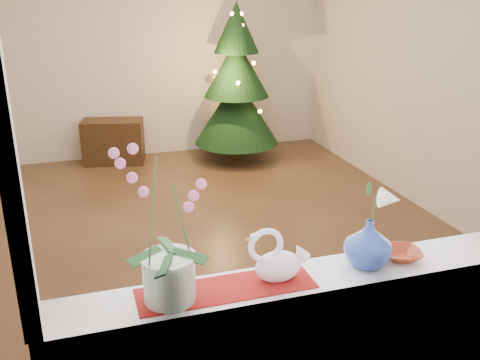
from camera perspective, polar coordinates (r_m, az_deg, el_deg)
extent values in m
plane|color=#3D2519|center=(4.67, -4.95, -5.84)|extent=(5.00, 5.00, 0.00)
cube|color=beige|center=(6.70, -10.19, 13.92)|extent=(4.50, 0.10, 2.70)
cube|color=beige|center=(1.96, 10.28, -0.76)|extent=(4.50, 0.10, 2.70)
cube|color=beige|center=(5.21, 19.99, 11.35)|extent=(0.10, 5.00, 2.70)
cube|color=white|center=(2.25, 8.04, -10.37)|extent=(2.20, 0.26, 0.04)
cube|color=maroon|center=(2.12, -1.44, -11.50)|extent=(0.70, 0.20, 0.01)
imported|color=navy|center=(2.30, 13.55, -6.22)|extent=(0.28, 0.28, 0.24)
sphere|color=white|center=(2.30, 13.43, -8.45)|extent=(0.07, 0.07, 0.07)
imported|color=maroon|center=(2.43, 16.81, -7.65)|extent=(0.18, 0.18, 0.04)
cube|color=black|center=(6.62, -13.35, 4.01)|extent=(0.77, 0.50, 0.53)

